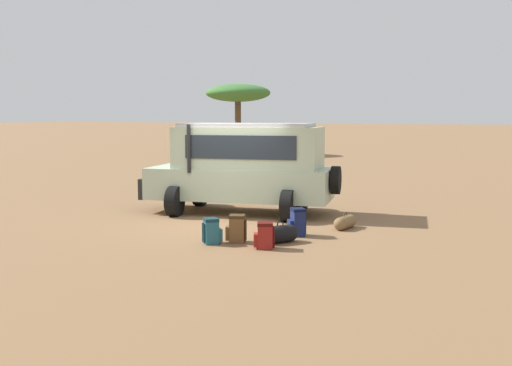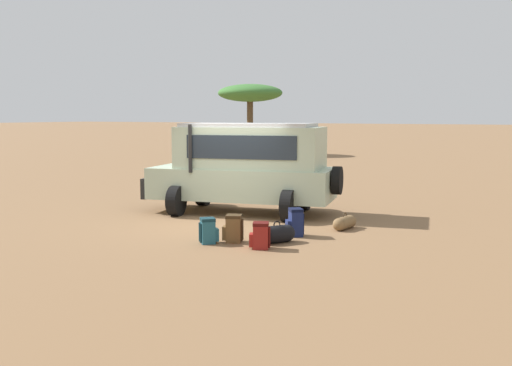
{
  "view_description": "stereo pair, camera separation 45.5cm",
  "coord_description": "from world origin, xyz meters",
  "px_view_note": "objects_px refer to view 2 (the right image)",
  "views": [
    {
      "loc": [
        7.26,
        -12.6,
        2.67
      ],
      "look_at": [
        0.75,
        0.42,
        1.0
      ],
      "focal_mm": 42.0,
      "sensor_mm": 36.0,
      "label": 1
    },
    {
      "loc": [
        7.66,
        -12.39,
        2.67
      ],
      "look_at": [
        0.75,
        0.42,
        1.0
      ],
      "focal_mm": 42.0,
      "sensor_mm": 36.0,
      "label": 2
    }
  ],
  "objects_px": {
    "backpack_near_rear_wheel": "(260,236)",
    "acacia_tree_far_left": "(250,94)",
    "safari_vehicle": "(246,166)",
    "duffel_bag_low_black_case": "(277,234)",
    "backpack_beside_front_wheel": "(295,223)",
    "backpack_outermost": "(233,229)",
    "duffel_bag_soft_canvas": "(345,223)",
    "backpack_cluster_center": "(208,231)"
  },
  "relations": [
    {
      "from": "backpack_cluster_center",
      "to": "backpack_near_rear_wheel",
      "type": "xyz_separation_m",
      "value": [
        1.18,
        0.08,
        -0.0
      ]
    },
    {
      "from": "backpack_outermost",
      "to": "backpack_cluster_center",
      "type": "bearing_deg",
      "value": -137.93
    },
    {
      "from": "backpack_beside_front_wheel",
      "to": "backpack_near_rear_wheel",
      "type": "height_order",
      "value": "backpack_beside_front_wheel"
    },
    {
      "from": "backpack_cluster_center",
      "to": "duffel_bag_soft_canvas",
      "type": "distance_m",
      "value": 3.44
    },
    {
      "from": "safari_vehicle",
      "to": "backpack_beside_front_wheel",
      "type": "distance_m",
      "value": 3.47
    },
    {
      "from": "backpack_cluster_center",
      "to": "backpack_outermost",
      "type": "height_order",
      "value": "backpack_outermost"
    },
    {
      "from": "duffel_bag_low_black_case",
      "to": "backpack_near_rear_wheel",
      "type": "bearing_deg",
      "value": -94.62
    },
    {
      "from": "acacia_tree_far_left",
      "to": "backpack_beside_front_wheel",
      "type": "bearing_deg",
      "value": -59.01
    },
    {
      "from": "duffel_bag_low_black_case",
      "to": "duffel_bag_soft_canvas",
      "type": "distance_m",
      "value": 2.22
    },
    {
      "from": "safari_vehicle",
      "to": "duffel_bag_low_black_case",
      "type": "distance_m",
      "value": 4.04
    },
    {
      "from": "safari_vehicle",
      "to": "acacia_tree_far_left",
      "type": "height_order",
      "value": "acacia_tree_far_left"
    },
    {
      "from": "safari_vehicle",
      "to": "backpack_near_rear_wheel",
      "type": "height_order",
      "value": "safari_vehicle"
    },
    {
      "from": "backpack_outermost",
      "to": "duffel_bag_soft_canvas",
      "type": "height_order",
      "value": "backpack_outermost"
    },
    {
      "from": "backpack_cluster_center",
      "to": "backpack_near_rear_wheel",
      "type": "relative_size",
      "value": 1.0
    },
    {
      "from": "backpack_outermost",
      "to": "duffel_bag_low_black_case",
      "type": "relative_size",
      "value": 0.76
    },
    {
      "from": "backpack_outermost",
      "to": "duffel_bag_low_black_case",
      "type": "bearing_deg",
      "value": 23.39
    },
    {
      "from": "backpack_cluster_center",
      "to": "acacia_tree_far_left",
      "type": "distance_m",
      "value": 28.6
    },
    {
      "from": "acacia_tree_far_left",
      "to": "duffel_bag_soft_canvas",
      "type": "bearing_deg",
      "value": -56.36
    },
    {
      "from": "backpack_cluster_center",
      "to": "duffel_bag_low_black_case",
      "type": "relative_size",
      "value": 0.7
    },
    {
      "from": "backpack_outermost",
      "to": "acacia_tree_far_left",
      "type": "distance_m",
      "value": 28.46
    },
    {
      "from": "backpack_cluster_center",
      "to": "duffel_bag_soft_canvas",
      "type": "xyz_separation_m",
      "value": [
        1.97,
        2.82,
        -0.11
      ]
    },
    {
      "from": "duffel_bag_soft_canvas",
      "to": "acacia_tree_far_left",
      "type": "xyz_separation_m",
      "value": [
        -14.91,
        22.4,
        3.89
      ]
    },
    {
      "from": "backpack_cluster_center",
      "to": "acacia_tree_far_left",
      "type": "xyz_separation_m",
      "value": [
        -12.94,
        25.22,
        3.79
      ]
    },
    {
      "from": "backpack_beside_front_wheel",
      "to": "duffel_bag_soft_canvas",
      "type": "bearing_deg",
      "value": 61.59
    },
    {
      "from": "backpack_near_rear_wheel",
      "to": "backpack_beside_front_wheel",
      "type": "bearing_deg",
      "value": 86.37
    },
    {
      "from": "backpack_beside_front_wheel",
      "to": "backpack_outermost",
      "type": "distance_m",
      "value": 1.48
    },
    {
      "from": "backpack_outermost",
      "to": "duffel_bag_low_black_case",
      "type": "height_order",
      "value": "backpack_outermost"
    },
    {
      "from": "acacia_tree_far_left",
      "to": "safari_vehicle",
      "type": "bearing_deg",
      "value": -61.34
    },
    {
      "from": "duffel_bag_low_black_case",
      "to": "backpack_beside_front_wheel",
      "type": "bearing_deg",
      "value": 87.13
    },
    {
      "from": "backpack_cluster_center",
      "to": "duffel_bag_soft_canvas",
      "type": "height_order",
      "value": "backpack_cluster_center"
    },
    {
      "from": "backpack_beside_front_wheel",
      "to": "backpack_outermost",
      "type": "bearing_deg",
      "value": -126.6
    },
    {
      "from": "backpack_near_rear_wheel",
      "to": "acacia_tree_far_left",
      "type": "bearing_deg",
      "value": 119.33
    },
    {
      "from": "backpack_outermost",
      "to": "duffel_bag_low_black_case",
      "type": "distance_m",
      "value": 0.92
    },
    {
      "from": "safari_vehicle",
      "to": "duffel_bag_soft_canvas",
      "type": "bearing_deg",
      "value": -16.36
    },
    {
      "from": "backpack_cluster_center",
      "to": "acacia_tree_far_left",
      "type": "height_order",
      "value": "acacia_tree_far_left"
    },
    {
      "from": "backpack_near_rear_wheel",
      "to": "acacia_tree_far_left",
      "type": "xyz_separation_m",
      "value": [
        -14.13,
        25.14,
        3.79
      ]
    },
    {
      "from": "backpack_beside_front_wheel",
      "to": "duffel_bag_soft_canvas",
      "type": "relative_size",
      "value": 0.74
    },
    {
      "from": "backpack_outermost",
      "to": "safari_vehicle",
      "type": "bearing_deg",
      "value": 115.25
    },
    {
      "from": "duffel_bag_soft_canvas",
      "to": "safari_vehicle",
      "type": "bearing_deg",
      "value": 163.64
    },
    {
      "from": "safari_vehicle",
      "to": "duffel_bag_soft_canvas",
      "type": "relative_size",
      "value": 6.59
    },
    {
      "from": "duffel_bag_soft_canvas",
      "to": "backpack_near_rear_wheel",
      "type": "bearing_deg",
      "value": -105.93
    },
    {
      "from": "backpack_cluster_center",
      "to": "backpack_outermost",
      "type": "distance_m",
      "value": 0.53
    }
  ]
}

